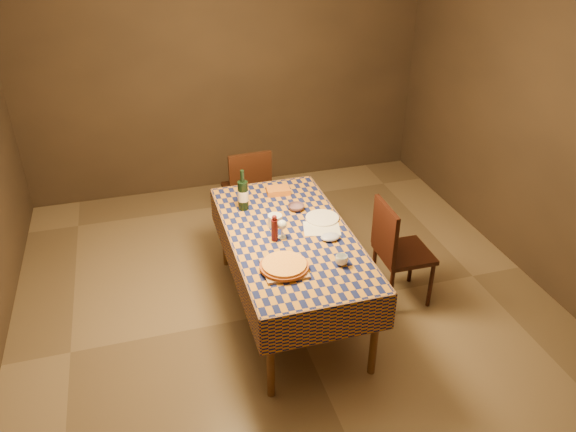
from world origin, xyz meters
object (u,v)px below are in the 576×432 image
Objects in this scene: cutting_board at (284,268)px; bowl at (296,207)px; chair_right at (396,248)px; chair_far at (248,187)px; dining_table at (290,242)px; white_plate at (322,218)px; wine_bottle at (243,195)px; pizza at (284,265)px.

cutting_board is 2.21× the size of bowl.
bowl is 0.89m from chair_right.
cutting_board is 1.80m from chair_far.
bowl is at bearing 65.57° from dining_table.
chair_far is (-0.36, 1.19, -0.26)m from white_plate.
cutting_board is at bearing -84.60° from wine_bottle.
chair_far is at bearing 75.58° from wine_bottle.
pizza is 1.65× the size of white_plate.
cutting_board is 0.33× the size of chair_right.
cutting_board is 0.68× the size of pizza.
pizza reaches higher than cutting_board.
chair_right is (0.73, -0.42, -0.27)m from bowl.
pizza is 0.94m from wine_bottle.
pizza is 0.76m from white_plate.
bowl is at bearing -18.31° from wine_bottle.
wine_bottle is 0.38× the size of chair_far.
wine_bottle is at bearing 154.13° from chair_right.
cutting_board is 0.33× the size of chair_far.
white_plate is at bearing 50.25° from cutting_board.
chair_right is (0.89, -0.07, -0.17)m from dining_table.
wine_bottle is 0.96m from chair_far.
chair_far reaches higher than dining_table.
wine_bottle is 0.68m from white_plate.
pizza is at bearing -84.60° from wine_bottle.
cutting_board is at bearing -129.75° from white_plate.
bowl is at bearing 150.22° from chair_right.
wine_bottle is at bearing 118.21° from dining_table.
wine_bottle is 1.32× the size of white_plate.
chair_far reaches higher than bowl.
chair_right is at bearing -4.79° from dining_table.
white_plate is 0.29× the size of chair_right.
bowl is at bearing 67.39° from pizza.
bowl is 0.26m from white_plate.
cutting_board is at bearing -111.17° from dining_table.
cutting_board is (-0.17, -0.44, 0.09)m from dining_table.
pizza is 1.16m from chair_right.
bowl reaches higher than dining_table.
dining_table is at bearing 68.83° from cutting_board.
bowl is 0.51× the size of white_plate.
pizza is 1.26× the size of wine_bottle.
wine_bottle is 0.38× the size of chair_right.
chair_right is (0.58, -0.22, -0.26)m from white_plate.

